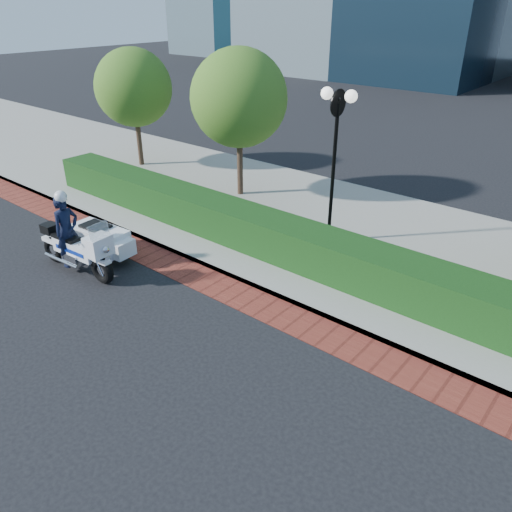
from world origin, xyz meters
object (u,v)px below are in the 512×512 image
Objects in this scene: tree_a at (134,88)px; tree_b at (239,98)px; police_motorcycle at (85,240)px; lamppost at (335,144)px.

tree_b is at bearing 0.00° from tree_a.
tree_a is at bearing 127.48° from police_motorcycle.
tree_b is at bearing 87.64° from police_motorcycle.
lamppost is 10.09m from tree_a.
tree_b reaches higher than tree_a.
lamppost is 7.02m from police_motorcycle.
tree_a is 1.69× the size of police_motorcycle.
lamppost is 0.86× the size of tree_b.
lamppost is at bearing -7.41° from tree_a.
police_motorcycle is at bearing -48.26° from tree_a.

